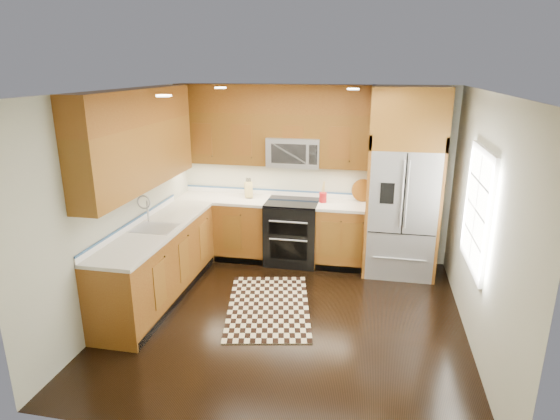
% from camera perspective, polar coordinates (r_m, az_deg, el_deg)
% --- Properties ---
extents(ground, '(4.00, 4.00, 0.00)m').
position_cam_1_polar(ground, '(5.65, 1.00, -13.05)').
color(ground, black).
rests_on(ground, ground).
extents(wall_back, '(4.00, 0.02, 2.60)m').
position_cam_1_polar(wall_back, '(7.03, 4.02, 4.44)').
color(wall_back, '#B6B9A6').
rests_on(wall_back, ground).
extents(wall_left, '(0.02, 4.00, 2.60)m').
position_cam_1_polar(wall_left, '(5.81, -18.72, 0.80)').
color(wall_left, '#B6B9A6').
rests_on(wall_left, ground).
extents(wall_right, '(0.02, 4.00, 2.60)m').
position_cam_1_polar(wall_right, '(5.17, 23.43, -1.68)').
color(wall_right, '#B6B9A6').
rests_on(wall_right, ground).
extents(window, '(0.04, 1.10, 1.30)m').
position_cam_1_polar(window, '(5.33, 22.91, 0.03)').
color(window, white).
rests_on(window, ground).
extents(base_cabinets, '(2.85, 3.00, 0.90)m').
position_cam_1_polar(base_cabinets, '(6.54, -8.24, -4.52)').
color(base_cabinets, brown).
rests_on(base_cabinets, ground).
extents(countertop, '(2.86, 3.01, 0.04)m').
position_cam_1_polar(countertop, '(6.44, -6.88, -0.36)').
color(countertop, beige).
rests_on(countertop, base_cabinets).
extents(upper_cabinets, '(2.85, 3.00, 1.15)m').
position_cam_1_polar(upper_cabinets, '(6.29, -7.58, 9.52)').
color(upper_cabinets, brown).
rests_on(upper_cabinets, ground).
extents(range, '(0.76, 0.67, 0.95)m').
position_cam_1_polar(range, '(6.99, 1.48, -2.71)').
color(range, black).
rests_on(range, ground).
extents(microwave, '(0.76, 0.40, 0.42)m').
position_cam_1_polar(microwave, '(6.80, 1.75, 7.13)').
color(microwave, '#B2B2B7').
rests_on(microwave, ground).
extents(refrigerator, '(0.98, 0.75, 2.60)m').
position_cam_1_polar(refrigerator, '(6.63, 14.81, 3.15)').
color(refrigerator, '#B2B2B7').
rests_on(refrigerator, ground).
extents(sink_faucet, '(0.54, 0.44, 0.37)m').
position_cam_1_polar(sink_faucet, '(5.96, -15.17, -1.55)').
color(sink_faucet, '#B2B2B7').
rests_on(sink_faucet, countertop).
extents(rug, '(1.29, 1.80, 0.01)m').
position_cam_1_polar(rug, '(5.89, -1.42, -11.65)').
color(rug, black).
rests_on(rug, ground).
extents(knife_block, '(0.16, 0.18, 0.30)m').
position_cam_1_polar(knife_block, '(7.07, -3.86, 2.52)').
color(knife_block, tan).
rests_on(knife_block, countertop).
extents(utensil_crock, '(0.12, 0.12, 0.31)m').
position_cam_1_polar(utensil_crock, '(6.82, 5.26, 1.81)').
color(utensil_crock, maroon).
rests_on(utensil_crock, countertop).
extents(cutting_board, '(0.43, 0.43, 0.02)m').
position_cam_1_polar(cutting_board, '(6.99, 9.98, 1.18)').
color(cutting_board, brown).
rests_on(cutting_board, countertop).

